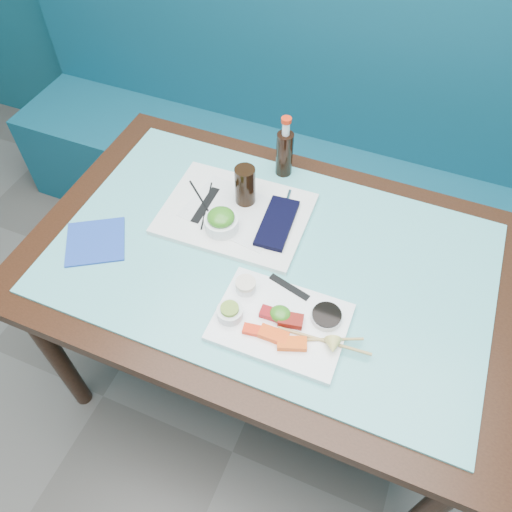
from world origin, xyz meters
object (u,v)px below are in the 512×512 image
at_px(sashimi_plate, 280,322).
at_px(blue_napkin, 96,242).
at_px(serving_tray, 235,214).
at_px(seaweed_bowl, 221,224).
at_px(cola_glass, 245,186).
at_px(booth_bench, 338,172).
at_px(dining_table, 270,275).
at_px(cola_bottle_body, 284,154).

bearing_deg(sashimi_plate, blue_napkin, 174.51).
distance_m(serving_tray, seaweed_bowl, 0.08).
xyz_separation_m(cola_glass, blue_napkin, (-0.34, -0.31, -0.08)).
bearing_deg(booth_bench, blue_napkin, -116.48).
xyz_separation_m(dining_table, cola_bottle_body, (-0.09, 0.34, 0.17)).
distance_m(booth_bench, cola_bottle_body, 0.68).
xyz_separation_m(booth_bench, sashimi_plate, (0.10, -1.04, 0.39)).
bearing_deg(dining_table, seaweed_bowl, 169.74).
relative_size(seaweed_bowl, cola_glass, 0.78).
xyz_separation_m(sashimi_plate, seaweed_bowl, (-0.27, 0.23, 0.03)).
relative_size(booth_bench, sashimi_plate, 9.03).
distance_m(cola_glass, cola_bottle_body, 0.19).
bearing_deg(sashimi_plate, cola_bottle_body, 109.14).
xyz_separation_m(sashimi_plate, cola_glass, (-0.25, 0.36, 0.07)).
bearing_deg(blue_napkin, cola_bottle_body, 50.77).
height_order(serving_tray, cola_glass, cola_glass).
bearing_deg(blue_napkin, cola_glass, 41.83).
distance_m(booth_bench, blue_napkin, 1.17).
distance_m(dining_table, seaweed_bowl, 0.21).
bearing_deg(cola_glass, blue_napkin, -138.17).
relative_size(dining_table, serving_tray, 3.24).
bearing_deg(cola_bottle_body, dining_table, -75.13).
height_order(seaweed_bowl, blue_napkin, seaweed_bowl).
xyz_separation_m(sashimi_plate, serving_tray, (-0.26, 0.30, -0.00)).
bearing_deg(dining_table, booth_bench, 90.00).
relative_size(sashimi_plate, seaweed_bowl, 3.35).
distance_m(sashimi_plate, cola_glass, 0.44).
bearing_deg(serving_tray, cola_bottle_body, 72.47).
distance_m(sashimi_plate, cola_bottle_body, 0.58).
relative_size(booth_bench, cola_glass, 23.50).
height_order(sashimi_plate, cola_bottle_body, cola_bottle_body).
relative_size(seaweed_bowl, blue_napkin, 0.60).
relative_size(cola_glass, cola_bottle_body, 0.84).
xyz_separation_m(dining_table, cola_glass, (-0.15, 0.16, 0.17)).
height_order(booth_bench, serving_tray, booth_bench).
bearing_deg(sashimi_plate, serving_tray, 130.14).
distance_m(dining_table, cola_glass, 0.28).
relative_size(booth_bench, serving_tray, 6.94).
xyz_separation_m(serving_tray, cola_glass, (0.01, 0.05, 0.07)).
relative_size(serving_tray, cola_bottle_body, 2.83).
bearing_deg(booth_bench, cola_glass, -102.31).
height_order(sashimi_plate, seaweed_bowl, seaweed_bowl).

